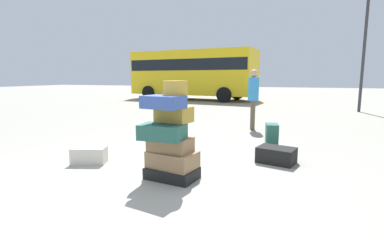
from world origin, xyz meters
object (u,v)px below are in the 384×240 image
at_px(suitcase_black_foreground_far, 276,155).
at_px(person_bearded_onlooker, 253,94).
at_px(suitcase_black_right_side, 171,148).
at_px(suitcase_cream_behind_tower, 89,155).
at_px(suitcase_tower, 170,139).
at_px(parked_bus, 193,72).
at_px(suitcase_teal_left_side, 272,138).

bearing_deg(suitcase_black_foreground_far, person_bearded_onlooker, 120.02).
relative_size(suitcase_black_right_side, suitcase_cream_behind_tower, 0.99).
xyz_separation_m(suitcase_tower, suitcase_cream_behind_tower, (-1.63, 0.21, -0.46)).
bearing_deg(suitcase_tower, suitcase_cream_behind_tower, 172.80).
distance_m(suitcase_tower, parked_bus, 15.10).
xyz_separation_m(suitcase_black_right_side, suitcase_teal_left_side, (1.81, 0.83, 0.15)).
distance_m(suitcase_black_right_side, suitcase_cream_behind_tower, 1.49).
xyz_separation_m(suitcase_black_right_side, suitcase_black_foreground_far, (1.95, 0.13, 0.00)).
bearing_deg(suitcase_teal_left_side, suitcase_tower, -131.49).
relative_size(person_bearded_onlooker, parked_bus, 0.20).
bearing_deg(suitcase_cream_behind_tower, suitcase_tower, -25.84).
relative_size(suitcase_tower, suitcase_black_foreground_far, 2.33).
distance_m(suitcase_teal_left_side, person_bearded_onlooker, 2.62).
xyz_separation_m(suitcase_black_right_side, suitcase_cream_behind_tower, (-1.10, -1.00, 0.01)).
relative_size(suitcase_teal_left_side, parked_bus, 0.07).
bearing_deg(suitcase_black_foreground_far, suitcase_black_right_side, -161.36).
xyz_separation_m(suitcase_tower, person_bearded_onlooker, (0.57, 4.45, 0.41)).
bearing_deg(suitcase_tower, suitcase_teal_left_side, 57.81).
height_order(suitcase_cream_behind_tower, person_bearded_onlooker, person_bearded_onlooker).
relative_size(suitcase_black_foreground_far, person_bearded_onlooker, 0.36).
height_order(suitcase_tower, suitcase_teal_left_side, suitcase_tower).
xyz_separation_m(suitcase_black_foreground_far, person_bearded_onlooker, (-0.85, 3.11, 0.87)).
relative_size(suitcase_black_right_side, parked_bus, 0.07).
bearing_deg(suitcase_black_foreground_far, suitcase_teal_left_side, 116.05).
bearing_deg(parked_bus, suitcase_black_foreground_far, -57.83).
height_order(suitcase_tower, person_bearded_onlooker, person_bearded_onlooker).
height_order(suitcase_tower, parked_bus, parked_bus).
xyz_separation_m(suitcase_cream_behind_tower, person_bearded_onlooker, (2.20, 4.25, 0.87)).
bearing_deg(person_bearded_onlooker, suitcase_teal_left_side, 5.38).
xyz_separation_m(person_bearded_onlooker, parked_bus, (-5.31, 9.83, 0.82)).
relative_size(suitcase_tower, suitcase_teal_left_side, 2.51).
relative_size(suitcase_black_right_side, suitcase_teal_left_side, 0.99).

